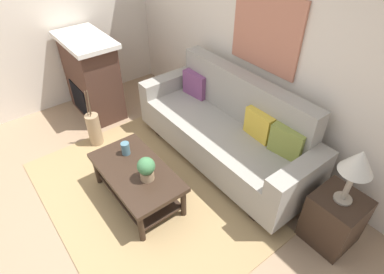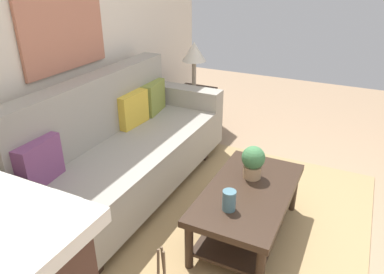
{
  "view_description": "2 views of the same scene",
  "coord_description": "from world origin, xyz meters",
  "px_view_note": "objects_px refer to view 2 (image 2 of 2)",
  "views": [
    {
      "loc": [
        2.22,
        -0.55,
        2.76
      ],
      "look_at": [
        -0.02,
        1.19,
        0.5
      ],
      "focal_mm": 29.88,
      "sensor_mm": 36.0,
      "label": 1
    },
    {
      "loc": [
        -2.22,
        -0.17,
        1.93
      ],
      "look_at": [
        0.14,
        0.99,
        0.68
      ],
      "focal_mm": 33.98,
      "sensor_mm": 36.0,
      "label": 2
    }
  ],
  "objects_px": {
    "couch": "(121,152)",
    "tabletop_vase": "(229,200)",
    "throw_pillow_olive": "(153,97)",
    "framed_painting": "(63,19)",
    "table_lamp": "(194,54)",
    "throw_pillow_plum": "(39,162)",
    "potted_plant_tabletop": "(253,161)",
    "throw_pillow_mustard": "(132,109)",
    "coffee_table": "(248,203)",
    "side_table": "(194,111)"
  },
  "relations": [
    {
      "from": "throw_pillow_olive",
      "to": "potted_plant_tabletop",
      "type": "height_order",
      "value": "throw_pillow_olive"
    },
    {
      "from": "potted_plant_tabletop",
      "to": "throw_pillow_olive",
      "type": "bearing_deg",
      "value": 63.05
    },
    {
      "from": "throw_pillow_olive",
      "to": "throw_pillow_plum",
      "type": "bearing_deg",
      "value": 180.0
    },
    {
      "from": "potted_plant_tabletop",
      "to": "framed_painting",
      "type": "distance_m",
      "value": 1.89
    },
    {
      "from": "framed_painting",
      "to": "coffee_table",
      "type": "bearing_deg",
      "value": -92.62
    },
    {
      "from": "throw_pillow_olive",
      "to": "coffee_table",
      "type": "height_order",
      "value": "throw_pillow_olive"
    },
    {
      "from": "side_table",
      "to": "framed_painting",
      "type": "xyz_separation_m",
      "value": [
        -1.5,
        0.45,
        1.25
      ]
    },
    {
      "from": "tabletop_vase",
      "to": "potted_plant_tabletop",
      "type": "relative_size",
      "value": 0.55
    },
    {
      "from": "throw_pillow_plum",
      "to": "throw_pillow_olive",
      "type": "relative_size",
      "value": 1.0
    },
    {
      "from": "throw_pillow_mustard",
      "to": "framed_painting",
      "type": "bearing_deg",
      "value": 138.07
    },
    {
      "from": "table_lamp",
      "to": "throw_pillow_plum",
      "type": "bearing_deg",
      "value": 177.14
    },
    {
      "from": "throw_pillow_olive",
      "to": "tabletop_vase",
      "type": "distance_m",
      "value": 1.71
    },
    {
      "from": "throw_pillow_plum",
      "to": "throw_pillow_olive",
      "type": "bearing_deg",
      "value": 0.0
    },
    {
      "from": "throw_pillow_plum",
      "to": "potted_plant_tabletop",
      "type": "height_order",
      "value": "throw_pillow_plum"
    },
    {
      "from": "couch",
      "to": "throw_pillow_mustard",
      "type": "relative_size",
      "value": 6.66
    },
    {
      "from": "coffee_table",
      "to": "throw_pillow_mustard",
      "type": "bearing_deg",
      "value": 71.01
    },
    {
      "from": "table_lamp",
      "to": "framed_painting",
      "type": "distance_m",
      "value": 1.65
    },
    {
      "from": "table_lamp",
      "to": "framed_painting",
      "type": "height_order",
      "value": "framed_painting"
    },
    {
      "from": "table_lamp",
      "to": "potted_plant_tabletop",
      "type": "bearing_deg",
      "value": -139.86
    },
    {
      "from": "throw_pillow_mustard",
      "to": "tabletop_vase",
      "type": "height_order",
      "value": "throw_pillow_mustard"
    },
    {
      "from": "throw_pillow_plum",
      "to": "tabletop_vase",
      "type": "bearing_deg",
      "value": -72.76
    },
    {
      "from": "throw_pillow_plum",
      "to": "table_lamp",
      "type": "xyz_separation_m",
      "value": [
        2.26,
        -0.11,
        0.31
      ]
    },
    {
      "from": "potted_plant_tabletop",
      "to": "side_table",
      "type": "distance_m",
      "value": 1.85
    },
    {
      "from": "coffee_table",
      "to": "tabletop_vase",
      "type": "distance_m",
      "value": 0.35
    },
    {
      "from": "throw_pillow_mustard",
      "to": "coffee_table",
      "type": "height_order",
      "value": "throw_pillow_mustard"
    },
    {
      "from": "side_table",
      "to": "table_lamp",
      "type": "height_order",
      "value": "table_lamp"
    },
    {
      "from": "potted_plant_tabletop",
      "to": "tabletop_vase",
      "type": "bearing_deg",
      "value": 178.23
    },
    {
      "from": "throw_pillow_plum",
      "to": "table_lamp",
      "type": "height_order",
      "value": "table_lamp"
    },
    {
      "from": "framed_painting",
      "to": "potted_plant_tabletop",
      "type": "bearing_deg",
      "value": -86.36
    },
    {
      "from": "couch",
      "to": "throw_pillow_olive",
      "type": "xyz_separation_m",
      "value": [
        0.76,
        0.12,
        0.25
      ]
    },
    {
      "from": "throw_pillow_plum",
      "to": "side_table",
      "type": "distance_m",
      "value": 2.3
    },
    {
      "from": "side_table",
      "to": "table_lamp",
      "type": "relative_size",
      "value": 0.98
    },
    {
      "from": "potted_plant_tabletop",
      "to": "coffee_table",
      "type": "bearing_deg",
      "value": -168.93
    },
    {
      "from": "couch",
      "to": "potted_plant_tabletop",
      "type": "bearing_deg",
      "value": -84.92
    },
    {
      "from": "framed_painting",
      "to": "throw_pillow_plum",
      "type": "bearing_deg",
      "value": -155.81
    },
    {
      "from": "throw_pillow_mustard",
      "to": "side_table",
      "type": "xyz_separation_m",
      "value": [
        1.12,
        -0.11,
        -0.4
      ]
    },
    {
      "from": "throw_pillow_plum",
      "to": "potted_plant_tabletop",
      "type": "relative_size",
      "value": 1.37
    },
    {
      "from": "potted_plant_tabletop",
      "to": "framed_painting",
      "type": "bearing_deg",
      "value": 93.64
    },
    {
      "from": "framed_painting",
      "to": "table_lamp",
      "type": "bearing_deg",
      "value": -16.85
    },
    {
      "from": "couch",
      "to": "tabletop_vase",
      "type": "distance_m",
      "value": 1.21
    },
    {
      "from": "table_lamp",
      "to": "throw_pillow_mustard",
      "type": "bearing_deg",
      "value": 174.24
    },
    {
      "from": "couch",
      "to": "framed_painting",
      "type": "relative_size",
      "value": 2.63
    },
    {
      "from": "table_lamp",
      "to": "tabletop_vase",
      "type": "bearing_deg",
      "value": -148.03
    },
    {
      "from": "throw_pillow_olive",
      "to": "tabletop_vase",
      "type": "xyz_separation_m",
      "value": [
        -1.12,
        -1.28,
        -0.18
      ]
    },
    {
      "from": "throw_pillow_olive",
      "to": "table_lamp",
      "type": "relative_size",
      "value": 0.63
    },
    {
      "from": "side_table",
      "to": "framed_painting",
      "type": "height_order",
      "value": "framed_painting"
    },
    {
      "from": "couch",
      "to": "throw_pillow_olive",
      "type": "distance_m",
      "value": 0.81
    },
    {
      "from": "throw_pillow_plum",
      "to": "framed_painting",
      "type": "bearing_deg",
      "value": 24.19
    },
    {
      "from": "throw_pillow_mustard",
      "to": "tabletop_vase",
      "type": "xyz_separation_m",
      "value": [
        -0.74,
        -1.28,
        -0.18
      ]
    },
    {
      "from": "throw_pillow_mustard",
      "to": "side_table",
      "type": "distance_m",
      "value": 1.19
    }
  ]
}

